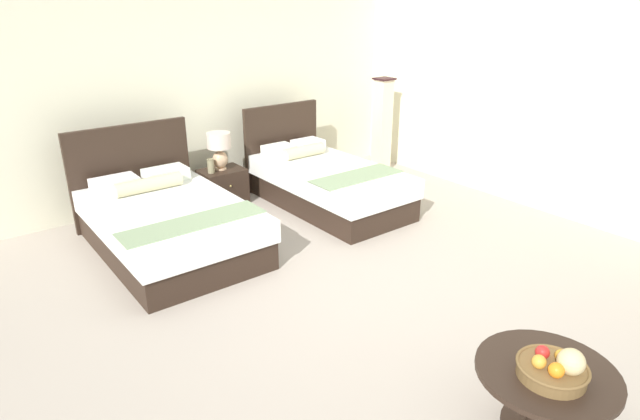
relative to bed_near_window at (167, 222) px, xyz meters
name	(u,v)px	position (x,y,z in m)	size (l,w,h in m)	color
ground_plane	(363,290)	(1.04, -1.87, -0.30)	(9.77, 10.08, 0.02)	#AEA195
wall_back	(194,91)	(1.04, 1.37, 1.05)	(9.77, 0.12, 2.70)	silver
wall_side_right	(536,97)	(4.12, -1.47, 1.05)	(0.12, 5.68, 2.70)	beige
bed_near_window	(167,222)	(0.00, 0.00, 0.00)	(1.38, 2.09, 1.14)	#2E2018
bed_near_corner	(325,182)	(2.08, 0.00, 0.00)	(1.14, 2.14, 1.13)	#2E2018
nightstand	(223,187)	(1.07, 0.81, -0.07)	(0.54, 0.42, 0.45)	#2E2018
table_lamp	(219,147)	(1.07, 0.83, 0.45)	(0.29, 0.29, 0.47)	tan
vase	(211,166)	(0.91, 0.77, 0.25)	(0.08, 0.08, 0.18)	gray
coffee_table	(545,385)	(0.79, -3.75, 0.02)	(0.83, 0.83, 0.42)	#2E2018
fruit_bowl	(555,368)	(0.75, -3.80, 0.20)	(0.40, 0.40, 0.22)	brown
floor_lamp_corner	(382,125)	(3.64, 0.62, 0.39)	(0.25, 0.25, 1.38)	#34191D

